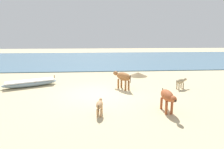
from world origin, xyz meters
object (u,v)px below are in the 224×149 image
object	(u,v)px
fishing_boat_1	(30,83)
calf_near_tan	(100,105)
cow_adult_brown	(123,77)
calf_far_dun	(181,82)
cow_second_adult_rust	(167,97)

from	to	relation	value
fishing_boat_1	calf_near_tan	size ratio (longest dim) A/B	3.60
cow_adult_brown	calf_far_dun	size ratio (longest dim) A/B	1.59
fishing_boat_1	cow_second_adult_rust	world-z (taller)	cow_second_adult_rust
fishing_boat_1	calf_far_dun	bearing A→B (deg)	-32.32
fishing_boat_1	calf_near_tan	distance (m)	6.68
cow_adult_brown	cow_second_adult_rust	world-z (taller)	cow_adult_brown
calf_near_tan	cow_adult_brown	bearing A→B (deg)	-14.16
fishing_boat_1	calf_far_dun	xyz separation A→B (m)	(9.57, -1.32, 0.25)
calf_near_tan	calf_far_dun	distance (m)	6.26
cow_adult_brown	cow_second_adult_rust	bearing A→B (deg)	167.41
cow_adult_brown	cow_second_adult_rust	distance (m)	4.05
fishing_boat_1	cow_second_adult_rust	bearing A→B (deg)	-57.76
cow_adult_brown	fishing_boat_1	bearing A→B (deg)	46.67
fishing_boat_1	cow_adult_brown	world-z (taller)	cow_adult_brown
cow_adult_brown	calf_far_dun	distance (m)	3.63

